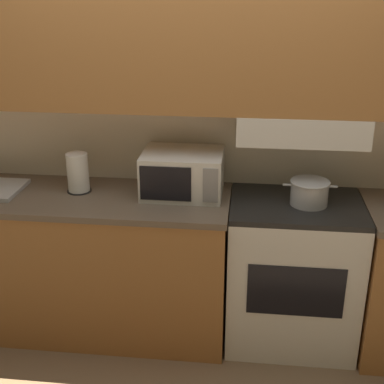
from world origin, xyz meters
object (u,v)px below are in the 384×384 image
(stove_range, at_px, (292,273))
(paper_towel_roll, at_px, (78,173))
(microwave, at_px, (183,173))
(cooking_pot, at_px, (309,192))

(stove_range, xyz_separation_m, paper_towel_roll, (-1.27, 0.04, 0.56))
(stove_range, distance_m, microwave, 0.87)
(microwave, bearing_deg, paper_towel_roll, -176.96)
(cooking_pot, relative_size, microwave, 0.65)
(microwave, height_order, paper_towel_roll, microwave)
(stove_range, bearing_deg, paper_towel_roll, 178.18)
(cooking_pot, bearing_deg, microwave, 173.78)
(cooking_pot, relative_size, paper_towel_roll, 1.28)
(stove_range, height_order, paper_towel_roll, paper_towel_roll)
(cooking_pot, xyz_separation_m, paper_towel_roll, (-1.33, 0.05, 0.04))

